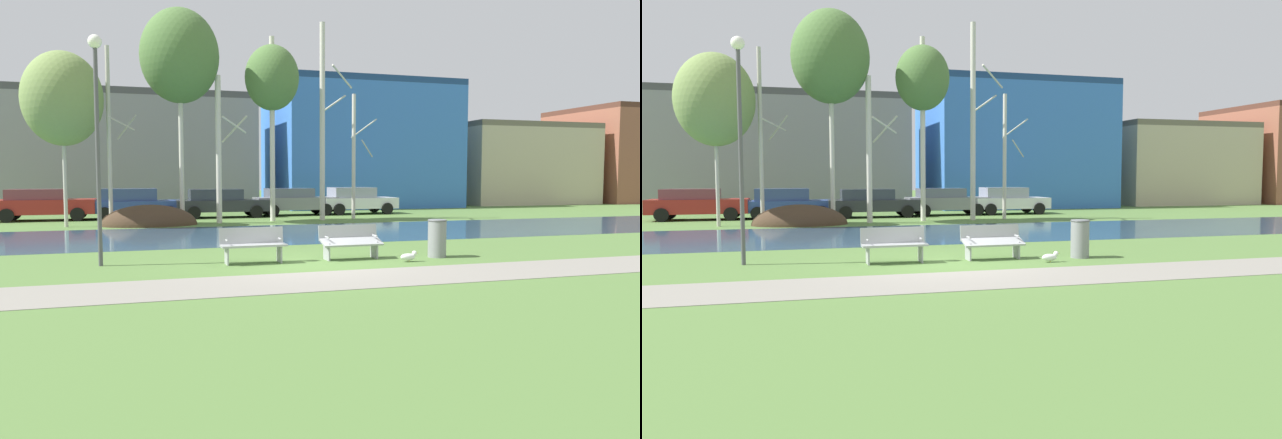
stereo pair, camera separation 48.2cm
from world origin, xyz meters
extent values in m
plane|color=#517538|center=(0.00, 10.00, 0.00)|extent=(120.00, 120.00, 0.00)
cube|color=gray|center=(0.00, -2.18, 0.01)|extent=(60.00, 2.17, 0.01)
cube|color=#33516B|center=(0.00, 7.67, 0.00)|extent=(80.00, 7.32, 0.01)
ellipsoid|color=#423021|center=(-3.45, 12.97, 0.00)|extent=(4.08, 2.75, 1.77)
cube|color=#9EA0A3|center=(-1.27, 0.56, 0.45)|extent=(1.61, 0.51, 0.05)
cube|color=#9EA0A3|center=(-1.28, 0.84, 0.67)|extent=(1.60, 0.11, 0.40)
cube|color=#9EA0A3|center=(-1.93, 0.61, 0.23)|extent=(0.05, 0.43, 0.45)
cube|color=#9EA0A3|center=(-0.62, 0.63, 0.23)|extent=(0.05, 0.43, 0.45)
cylinder|color=#9EA0A3|center=(-1.93, 0.57, 0.59)|extent=(0.05, 0.28, 0.04)
cylinder|color=#9EA0A3|center=(-0.61, 0.59, 0.59)|extent=(0.05, 0.28, 0.04)
cube|color=#9EA0A3|center=(1.27, 0.56, 0.45)|extent=(1.61, 0.50, 0.19)
cube|color=#9EA0A3|center=(1.26, 0.84, 0.67)|extent=(1.60, 0.11, 0.40)
cube|color=#9EA0A3|center=(0.61, 0.61, 0.23)|extent=(0.05, 0.43, 0.45)
cube|color=#9EA0A3|center=(1.92, 0.63, 0.23)|extent=(0.05, 0.43, 0.45)
cylinder|color=#9EA0A3|center=(0.61, 0.57, 0.59)|extent=(0.05, 0.28, 0.04)
cylinder|color=#9EA0A3|center=(1.93, 0.59, 0.59)|extent=(0.05, 0.28, 0.04)
cylinder|color=gray|center=(3.57, 0.29, 0.50)|extent=(0.48, 0.48, 0.99)
torus|color=#494A4C|center=(3.57, 0.29, 0.96)|extent=(0.51, 0.51, 0.04)
ellipsoid|color=white|center=(2.46, -0.26, 0.12)|extent=(0.39, 0.18, 0.18)
sphere|color=white|center=(2.64, -0.26, 0.21)|extent=(0.13, 0.13, 0.13)
cone|color=gold|center=(2.71, -0.26, 0.21)|extent=(0.07, 0.04, 0.04)
cylinder|color=gold|center=(2.48, -0.29, 0.05)|extent=(0.01, 0.01, 0.10)
cylinder|color=gold|center=(2.48, -0.22, 0.05)|extent=(0.01, 0.01, 0.10)
cylinder|color=#4C4C51|center=(-4.82, 1.30, 2.55)|extent=(0.10, 0.10, 5.10)
sphere|color=white|center=(-4.82, 1.30, 5.25)|extent=(0.32, 0.32, 0.32)
cylinder|color=#BCB7A8|center=(-6.77, 12.98, 3.39)|extent=(0.15, 0.15, 6.78)
ellipsoid|color=olive|center=(-6.77, 12.98, 5.29)|extent=(3.21, 3.21, 3.85)
cylinder|color=#BCB7A8|center=(-5.01, 13.15, 3.79)|extent=(0.17, 0.17, 7.58)
cylinder|color=#BCB7A8|center=(-4.30, 13.64, 4.22)|extent=(0.87, 1.23, 1.02)
cylinder|color=#BCB7A8|center=(-4.49, 12.62, 4.31)|extent=(1.07, 1.05, 0.51)
cylinder|color=beige|center=(-2.01, 13.48, 4.73)|extent=(0.20, 0.20, 9.47)
ellipsoid|color=#4C7038|center=(-2.01, 13.48, 7.38)|extent=(3.43, 3.43, 4.12)
cylinder|color=beige|center=(-0.40, 13.22, 3.29)|extent=(0.25, 0.25, 6.59)
cylinder|color=beige|center=(0.41, 13.77, 4.27)|extent=(1.01, 1.42, 1.18)
cylinder|color=beige|center=(0.22, 12.58, 4.36)|extent=(1.29, 1.25, 0.66)
cylinder|color=beige|center=(2.16, 13.63, 4.27)|extent=(0.24, 0.24, 8.54)
ellipsoid|color=#4C7038|center=(2.16, 13.63, 6.66)|extent=(2.51, 2.51, 3.01)
cylinder|color=beige|center=(4.58, 13.55, 4.67)|extent=(0.25, 0.25, 9.34)
cylinder|color=beige|center=(5.27, 14.02, 5.59)|extent=(0.94, 1.32, 0.80)
cylinder|color=beige|center=(5.31, 12.79, 6.73)|extent=(1.49, 1.45, 0.85)
cylinder|color=beige|center=(6.33, 13.94, 3.06)|extent=(0.19, 0.19, 6.12)
cylinder|color=beige|center=(7.04, 14.43, 4.50)|extent=(0.93, 1.31, 0.90)
cylinder|color=beige|center=(6.83, 13.42, 3.45)|extent=(0.96, 0.93, 0.81)
cube|color=maroon|center=(-8.12, 17.19, 0.66)|extent=(4.55, 1.90, 0.69)
cube|color=brown|center=(-8.48, 17.18, 1.25)|extent=(2.55, 1.66, 0.49)
cylinder|color=black|center=(-6.63, 18.13, 0.32)|extent=(0.64, 0.22, 0.64)
cylinder|color=black|center=(-6.62, 16.26, 0.32)|extent=(0.64, 0.22, 0.64)
cylinder|color=black|center=(-9.63, 18.11, 0.32)|extent=(0.64, 0.22, 0.64)
cylinder|color=black|center=(-9.61, 16.24, 0.32)|extent=(0.64, 0.22, 0.64)
cube|color=#2D4793|center=(-3.91, 17.30, 0.61)|extent=(4.61, 1.89, 0.57)
cube|color=#32457F|center=(-4.28, 17.29, 1.19)|extent=(2.59, 1.65, 0.60)
cylinder|color=black|center=(-2.40, 18.23, 0.32)|extent=(0.64, 0.22, 0.64)
cylinder|color=black|center=(-2.39, 16.38, 0.32)|extent=(0.64, 0.22, 0.64)
cylinder|color=black|center=(-5.43, 18.21, 0.32)|extent=(0.64, 0.22, 0.64)
cylinder|color=black|center=(-5.42, 16.36, 0.32)|extent=(0.64, 0.22, 0.64)
cube|color=#282B30|center=(0.27, 16.78, 0.61)|extent=(4.72, 1.78, 0.58)
cube|color=#2F3648|center=(-0.10, 16.78, 1.17)|extent=(2.65, 1.56, 0.55)
cylinder|color=black|center=(1.82, 17.67, 0.32)|extent=(0.64, 0.22, 0.64)
cylinder|color=black|center=(1.83, 15.92, 0.32)|extent=(0.64, 0.22, 0.64)
cylinder|color=black|center=(-1.28, 17.65, 0.32)|extent=(0.64, 0.22, 0.64)
cylinder|color=black|center=(-1.27, 15.90, 0.32)|extent=(0.64, 0.22, 0.64)
cube|color=slate|center=(4.26, 17.36, 0.65)|extent=(4.40, 1.82, 0.65)
cube|color=slate|center=(3.91, 17.36, 1.21)|extent=(2.47, 1.59, 0.48)
cylinder|color=black|center=(5.70, 18.26, 0.32)|extent=(0.64, 0.22, 0.64)
cylinder|color=black|center=(5.71, 16.48, 0.32)|extent=(0.64, 0.22, 0.64)
cylinder|color=black|center=(2.80, 18.24, 0.32)|extent=(0.64, 0.22, 0.64)
cylinder|color=black|center=(2.82, 16.45, 0.32)|extent=(0.64, 0.22, 0.64)
cube|color=silver|center=(7.83, 17.35, 0.62)|extent=(4.26, 1.88, 0.59)
cube|color=#949AAC|center=(7.49, 17.35, 1.20)|extent=(2.39, 1.65, 0.57)
cylinder|color=black|center=(9.23, 18.29, 0.32)|extent=(0.64, 0.22, 0.64)
cylinder|color=black|center=(9.24, 16.44, 0.32)|extent=(0.64, 0.22, 0.64)
cylinder|color=black|center=(6.42, 18.27, 0.32)|extent=(0.64, 0.22, 0.64)
cylinder|color=black|center=(6.44, 16.42, 0.32)|extent=(0.64, 0.22, 0.64)
cube|color=gray|center=(-4.92, 25.58, 3.40)|extent=(16.43, 6.46, 6.80)
cube|color=#48484B|center=(-4.92, 25.58, 7.00)|extent=(16.43, 6.46, 0.40)
cube|color=#3870C6|center=(10.95, 25.44, 4.01)|extent=(11.91, 9.07, 8.02)
cube|color=navy|center=(10.95, 25.44, 8.22)|extent=(11.91, 9.07, 0.40)
cube|color=#BCAD8E|center=(23.93, 26.90, 2.79)|extent=(10.35, 9.63, 5.58)
cube|color=#675F4E|center=(23.93, 26.90, 5.78)|extent=(10.35, 9.63, 0.40)
camera|label=1|loc=(-4.00, -13.63, 2.16)|focal=33.33mm
camera|label=2|loc=(-3.54, -13.76, 2.16)|focal=33.33mm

